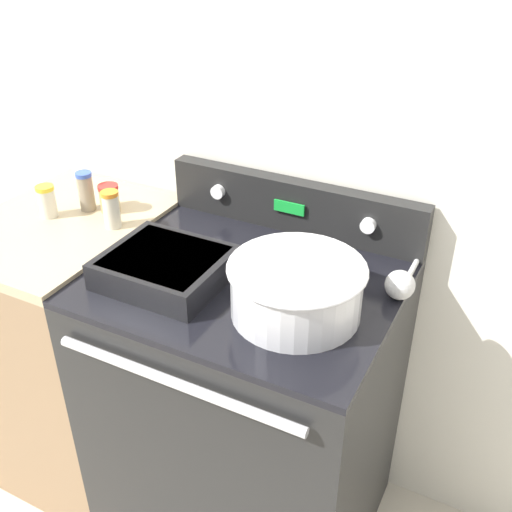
{
  "coord_description": "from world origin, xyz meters",
  "views": [
    {
      "loc": [
        0.59,
        -0.79,
        1.73
      ],
      "look_at": [
        0.02,
        0.33,
        0.97
      ],
      "focal_mm": 42.0,
      "sensor_mm": 36.0,
      "label": 1
    }
  ],
  "objects": [
    {
      "name": "kitchen_wall",
      "position": [
        0.0,
        0.66,
        1.25
      ],
      "size": [
        8.0,
        0.05,
        2.5
      ],
      "color": "silver",
      "rests_on": "ground_plane"
    },
    {
      "name": "stove_range",
      "position": [
        0.0,
        0.31,
        0.46
      ],
      "size": [
        0.75,
        0.65,
        0.91
      ],
      "color": "black",
      "rests_on": "ground_plane"
    },
    {
      "name": "control_panel",
      "position": [
        0.0,
        0.59,
        0.99
      ],
      "size": [
        0.75,
        0.07,
        0.15
      ],
      "color": "black",
      "rests_on": "stove_range"
    },
    {
      "name": "side_counter",
      "position": [
        -0.61,
        0.31,
        0.46
      ],
      "size": [
        0.47,
        0.62,
        0.92
      ],
      "color": "#896B4C",
      "rests_on": "ground_plane"
    },
    {
      "name": "mixing_bowl",
      "position": [
        0.17,
        0.23,
        0.99
      ],
      "size": [
        0.31,
        0.31,
        0.13
      ],
      "color": "silver",
      "rests_on": "stove_range"
    },
    {
      "name": "casserole_dish",
      "position": [
        -0.17,
        0.21,
        0.95
      ],
      "size": [
        0.29,
        0.26,
        0.07
      ],
      "color": "black",
      "rests_on": "stove_range"
    },
    {
      "name": "ladle",
      "position": [
        0.36,
        0.41,
        0.95
      ],
      "size": [
        0.07,
        0.26,
        0.07
      ],
      "color": "#B7B7B7",
      "rests_on": "stove_range"
    },
    {
      "name": "spice_jar_orange_cap",
      "position": [
        -0.45,
        0.36,
        0.98
      ],
      "size": [
        0.05,
        0.05,
        0.11
      ],
      "color": "beige",
      "rests_on": "side_counter"
    },
    {
      "name": "spice_jar_red_cap",
      "position": [
        -0.52,
        0.43,
        0.97
      ],
      "size": [
        0.06,
        0.06,
        0.08
      ],
      "color": "tan",
      "rests_on": "side_counter"
    },
    {
      "name": "spice_jar_blue_cap",
      "position": [
        -0.59,
        0.41,
        0.98
      ],
      "size": [
        0.05,
        0.05,
        0.12
      ],
      "color": "gray",
      "rests_on": "side_counter"
    },
    {
      "name": "spice_jar_yellow_cap",
      "position": [
        -0.66,
        0.32,
        0.97
      ],
      "size": [
        0.05,
        0.05,
        0.1
      ],
      "color": "beige",
      "rests_on": "side_counter"
    }
  ]
}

